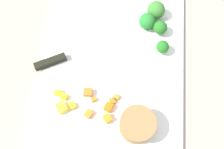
# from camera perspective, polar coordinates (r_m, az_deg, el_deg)

# --- Properties ---
(ground_plane) EXTENTS (4.00, 4.00, 0.00)m
(ground_plane) POSITION_cam_1_polar(r_m,az_deg,el_deg) (0.62, 0.00, -0.74)
(ground_plane) COLOR gray
(cutting_board) EXTENTS (0.51, 0.33, 0.01)m
(cutting_board) POSITION_cam_1_polar(r_m,az_deg,el_deg) (0.62, 0.00, -0.54)
(cutting_board) COLOR white
(cutting_board) RESTS_ON ground_plane
(prep_bowl) EXTENTS (0.07, 0.07, 0.05)m
(prep_bowl) POSITION_cam_1_polar(r_m,az_deg,el_deg) (0.56, 5.45, -10.70)
(prep_bowl) COLOR olive
(prep_bowl) RESTS_ON cutting_board
(chef_knife) EXTENTS (0.18, 0.31, 0.02)m
(chef_knife) POSITION_cam_1_polar(r_m,az_deg,el_deg) (0.63, -6.51, 5.07)
(chef_knife) COLOR silver
(chef_knife) RESTS_ON cutting_board
(carrot_dice_0) EXTENTS (0.02, 0.02, 0.02)m
(carrot_dice_0) POSITION_cam_1_polar(r_m,az_deg,el_deg) (0.57, -0.73, -9.44)
(carrot_dice_0) COLOR orange
(carrot_dice_0) RESTS_ON cutting_board
(carrot_dice_1) EXTENTS (0.01, 0.01, 0.01)m
(carrot_dice_1) POSITION_cam_1_polar(r_m,az_deg,el_deg) (0.59, 1.02, -4.87)
(carrot_dice_1) COLOR orange
(carrot_dice_1) RESTS_ON cutting_board
(carrot_dice_2) EXTENTS (0.02, 0.02, 0.01)m
(carrot_dice_2) POSITION_cam_1_polar(r_m,az_deg,el_deg) (0.59, 0.07, -5.74)
(carrot_dice_2) COLOR orange
(carrot_dice_2) RESTS_ON cutting_board
(carrot_dice_3) EXTENTS (0.01, 0.01, 0.01)m
(carrot_dice_3) POSITION_cam_1_polar(r_m,az_deg,el_deg) (0.59, -4.00, -5.41)
(carrot_dice_3) COLOR orange
(carrot_dice_3) RESTS_ON cutting_board
(carrot_dice_4) EXTENTS (0.02, 0.02, 0.02)m
(carrot_dice_4) POSITION_cam_1_polar(r_m,az_deg,el_deg) (0.58, -0.61, -7.06)
(carrot_dice_4) COLOR orange
(carrot_dice_4) RESTS_ON cutting_board
(carrot_dice_5) EXTENTS (0.02, 0.02, 0.02)m
(carrot_dice_5) POSITION_cam_1_polar(r_m,az_deg,el_deg) (0.59, -5.22, -3.84)
(carrot_dice_5) COLOR orange
(carrot_dice_5) RESTS_ON cutting_board
(carrot_dice_6) EXTENTS (0.02, 0.02, 0.01)m
(carrot_dice_6) POSITION_cam_1_polar(r_m,az_deg,el_deg) (0.58, -5.07, -8.45)
(carrot_dice_6) COLOR orange
(carrot_dice_6) RESTS_ON cutting_board
(pepper_dice_0) EXTENTS (0.02, 0.02, 0.01)m
(pepper_dice_0) POSITION_cam_1_polar(r_m,az_deg,el_deg) (0.59, -8.49, -6.64)
(pepper_dice_0) COLOR yellow
(pepper_dice_0) RESTS_ON cutting_board
(pepper_dice_1) EXTENTS (0.02, 0.02, 0.01)m
(pepper_dice_1) POSITION_cam_1_polar(r_m,az_deg,el_deg) (0.60, -10.27, -4.75)
(pepper_dice_1) COLOR yellow
(pepper_dice_1) RESTS_ON cutting_board
(pepper_dice_2) EXTENTS (0.03, 0.03, 0.02)m
(pepper_dice_2) POSITION_cam_1_polar(r_m,az_deg,el_deg) (0.59, -10.72, -6.97)
(pepper_dice_2) COLOR yellow
(pepper_dice_2) RESTS_ON cutting_board
(pepper_dice_3) EXTENTS (0.01, 0.02, 0.01)m
(pepper_dice_3) POSITION_cam_1_polar(r_m,az_deg,el_deg) (0.60, -11.60, -3.87)
(pepper_dice_3) COLOR yellow
(pepper_dice_3) RESTS_ON cutting_board
(broccoli_floret_0) EXTENTS (0.03, 0.03, 0.04)m
(broccoli_floret_0) POSITION_cam_1_polar(r_m,az_deg,el_deg) (0.65, 10.32, 9.89)
(broccoli_floret_0) COLOR #85B45A
(broccoli_floret_0) RESTS_ON cutting_board
(broccoli_floret_1) EXTENTS (0.03, 0.03, 0.04)m
(broccoli_floret_1) POSITION_cam_1_polar(r_m,az_deg,el_deg) (0.63, 10.82, 5.84)
(broccoli_floret_1) COLOR #92BE68
(broccoli_floret_1) RESTS_ON cutting_board
(broccoli_floret_2) EXTENTS (0.04, 0.04, 0.04)m
(broccoli_floret_2) POSITION_cam_1_polar(r_m,az_deg,el_deg) (0.66, 7.55, 11.28)
(broccoli_floret_2) COLOR #86C357
(broccoli_floret_2) RESTS_ON cutting_board
(broccoli_floret_3) EXTENTS (0.04, 0.04, 0.05)m
(broccoli_floret_3) POSITION_cam_1_polar(r_m,az_deg,el_deg) (0.68, 9.46, 13.49)
(broccoli_floret_3) COLOR #80BB6B
(broccoli_floret_3) RESTS_ON cutting_board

